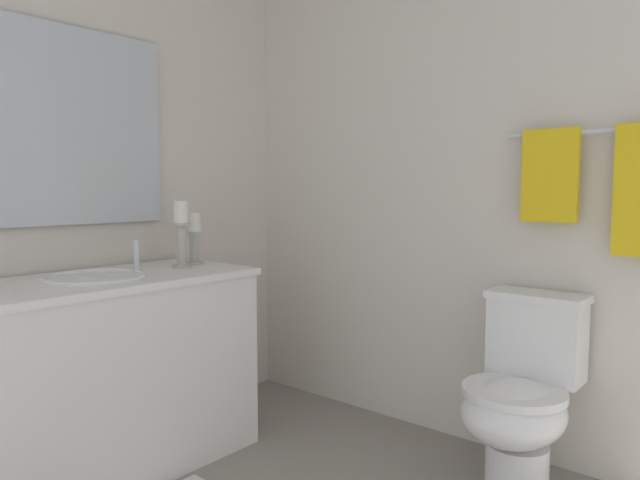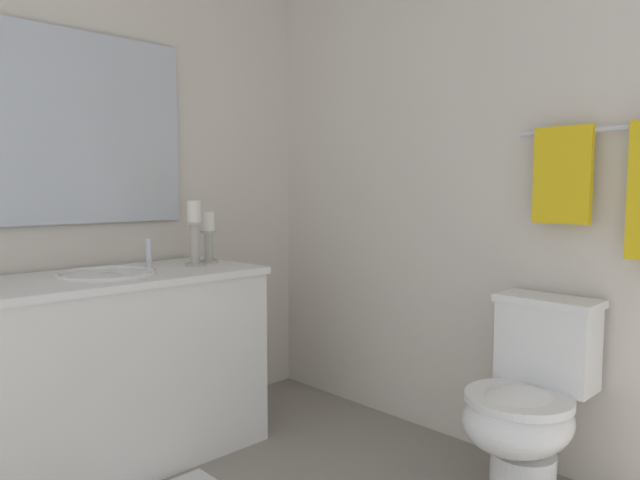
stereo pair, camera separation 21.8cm
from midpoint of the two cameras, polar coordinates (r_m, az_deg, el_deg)
wall_back at (r=2.58m, az=23.69°, el=5.92°), size 3.18×0.04×2.45m
wall_left at (r=2.74m, az=-23.68°, el=5.85°), size 0.04×2.83×2.45m
vanity_cabinet at (r=2.61m, az=-17.68°, el=-12.12°), size 0.58×1.29×0.81m
sink_basin at (r=2.53m, az=-17.88°, el=-4.14°), size 0.40×0.40×0.24m
mirror at (r=2.76m, az=-20.91°, el=10.30°), size 0.02×1.01×0.85m
candle_holder_tall at (r=2.81m, az=-8.77°, el=0.38°), size 0.09×0.09×0.24m
candle_holder_short at (r=2.70m, az=-10.01°, el=0.87°), size 0.09×0.09×0.30m
toilet at (r=2.42m, az=22.24°, el=-14.68°), size 0.39×0.54×0.75m
towel_bar at (r=2.43m, az=29.51°, el=9.57°), size 0.73×0.02×0.02m
towel_near_vanity at (r=2.47m, az=25.14°, el=5.80°), size 0.22×0.03×0.37m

